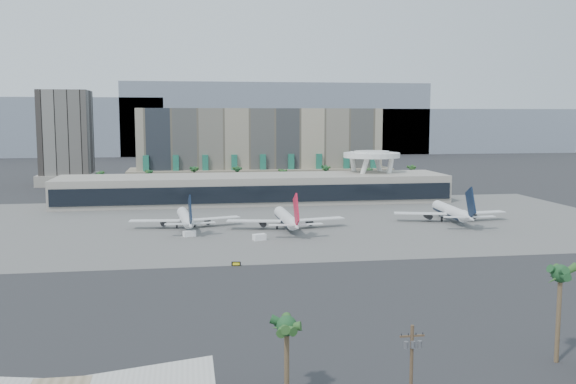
{
  "coord_description": "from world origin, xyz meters",
  "views": [
    {
      "loc": [
        -29.49,
        -170.1,
        37.98
      ],
      "look_at": [
        3.82,
        40.0,
        12.69
      ],
      "focal_mm": 40.0,
      "sensor_mm": 36.0,
      "label": 1
    }
  ],
  "objects": [
    {
      "name": "ground",
      "position": [
        0.0,
        0.0,
        0.0
      ],
      "size": [
        900.0,
        900.0,
        0.0
      ],
      "primitive_type": "plane",
      "color": "#232326",
      "rests_on": "ground"
    },
    {
      "name": "apron_pad",
      "position": [
        0.0,
        55.0,
        0.03
      ],
      "size": [
        260.0,
        130.0,
        0.06
      ],
      "primitive_type": "cube",
      "color": "#5B5B59",
      "rests_on": "ground"
    },
    {
      "name": "mountain_ridge",
      "position": [
        27.88,
        470.0,
        29.89
      ],
      "size": [
        680.0,
        60.0,
        70.0
      ],
      "color": "gray",
      "rests_on": "ground"
    },
    {
      "name": "hotel",
      "position": [
        10.0,
        174.41,
        16.81
      ],
      "size": [
        140.0,
        30.0,
        42.0
      ],
      "color": "tan",
      "rests_on": "ground"
    },
    {
      "name": "office_tower",
      "position": [
        -95.0,
        200.0,
        22.94
      ],
      "size": [
        30.0,
        30.0,
        52.0
      ],
      "color": "black",
      "rests_on": "ground"
    },
    {
      "name": "terminal",
      "position": [
        0.0,
        109.84,
        6.52
      ],
      "size": [
        170.0,
        32.5,
        14.5
      ],
      "color": "#B7B0A1",
      "rests_on": "ground"
    },
    {
      "name": "saucer_structure",
      "position": [
        55.0,
        116.0,
        18.45
      ],
      "size": [
        26.0,
        26.0,
        21.89
      ],
      "color": "white",
      "rests_on": "ground"
    },
    {
      "name": "palm_row",
      "position": [
        7.0,
        145.0,
        10.5
      ],
      "size": [
        157.8,
        2.8,
        13.1
      ],
      "color": "brown",
      "rests_on": "ground"
    },
    {
      "name": "utility_pole",
      "position": [
        -2.0,
        -96.09,
        7.14
      ],
      "size": [
        3.2,
        0.85,
        12.0
      ],
      "color": "#4C3826",
      "rests_on": "ground"
    },
    {
      "name": "airliner_left",
      "position": [
        -30.16,
        48.25,
        3.4
      ],
      "size": [
        37.76,
        39.0,
        13.46
      ],
      "rotation": [
        0.0,
        0.0,
        0.09
      ],
      "color": "white",
      "rests_on": "ground"
    },
    {
      "name": "airliner_centre",
      "position": [
        3.48,
        40.53,
        3.64
      ],
      "size": [
        40.59,
        41.75,
        14.42
      ],
      "rotation": [
        0.0,
        0.0,
        0.01
      ],
      "color": "white",
      "rests_on": "ground"
    },
    {
      "name": "airliner_right",
      "position": [
        64.56,
        46.3,
        3.72
      ],
      "size": [
        41.48,
        42.79,
        14.76
      ],
      "rotation": [
        0.0,
        0.0,
        -0.06
      ],
      "color": "white",
      "rests_on": "ground"
    },
    {
      "name": "service_vehicle_a",
      "position": [
        -29.06,
        32.05,
        0.94
      ],
      "size": [
        4.27,
        3.15,
        1.88
      ],
      "primitive_type": "cube",
      "rotation": [
        0.0,
        0.0,
        0.37
      ],
      "color": "white",
      "rests_on": "ground"
    },
    {
      "name": "service_vehicle_b",
      "position": [
        -7.86,
        22.47,
        0.98
      ],
      "size": [
        4.33,
        3.34,
        1.97
      ],
      "primitive_type": "cube",
      "rotation": [
        0.0,
        0.0,
        0.34
      ],
      "color": "white",
      "rests_on": "ground"
    },
    {
      "name": "taxiway_sign",
      "position": [
        -17.51,
        -10.05,
        0.53
      ],
      "size": [
        2.37,
        0.71,
        1.07
      ],
      "rotation": [
        0.0,
        0.0,
        -0.17
      ],
      "color": "black",
      "rests_on": "ground"
    },
    {
      "name": "near_palm_a",
      "position": [
        -16.57,
        -87.51,
        8.45
      ],
      "size": [
        6.0,
        6.0,
        11.27
      ],
      "color": "brown",
      "rests_on": "ground"
    },
    {
      "name": "near_palm_b",
      "position": [
        26.63,
        -82.17,
        12.53
      ],
      "size": [
        6.0,
        6.0,
        15.46
      ],
      "color": "brown",
      "rests_on": "ground"
    }
  ]
}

